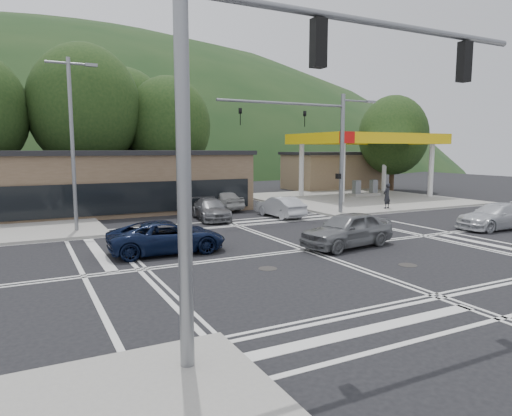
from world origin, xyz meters
name	(u,v)px	position (x,y,z in m)	size (l,w,h in m)	color
ground	(306,250)	(0.00, 0.00, 0.00)	(120.00, 120.00, 0.00)	black
sidewalk_ne	(355,199)	(15.00, 15.00, 0.07)	(16.00, 16.00, 0.15)	gray
gas_station_canopy	(367,142)	(16.99, 15.99, 5.04)	(12.32, 8.34, 5.75)	silver
convenience_store	(333,172)	(20.00, 25.00, 1.90)	(10.00, 6.00, 3.80)	#846B4F
commercial_row	(70,185)	(-8.00, 17.00, 2.00)	(24.00, 8.00, 4.00)	brown
hill_north	(78,170)	(0.00, 90.00, 0.00)	(252.00, 126.00, 140.00)	#1B3618
tree_n_b	(85,108)	(-6.00, 24.00, 7.79)	(9.00, 9.00, 12.98)	#382619
tree_n_c	(168,126)	(1.00, 24.00, 6.49)	(7.60, 7.60, 10.87)	#382619
tree_n_e	(125,120)	(-2.00, 28.00, 7.14)	(8.40, 8.40, 11.98)	#382619
tree_ne	(393,135)	(24.00, 20.00, 5.84)	(7.20, 7.20, 9.99)	#382619
streetlight_nw	(73,136)	(-8.44, 9.00, 5.05)	(2.50, 0.25, 9.00)	slate
signal_mast_ne	(327,139)	(6.95, 8.20, 5.07)	(11.65, 0.30, 8.00)	slate
signal_mast_sw	(269,113)	(-6.39, -8.20, 5.12)	(9.14, 0.28, 8.00)	slate
car_blue_west	(167,237)	(-5.55, 2.26, 0.69)	(2.28, 4.95, 1.38)	black
car_grey_center	(347,230)	(2.02, -0.30, 0.79)	(1.88, 4.66, 1.59)	slate
car_silver_east	(496,216)	(12.38, -0.30, 0.70)	(1.97, 4.86, 1.41)	silver
car_queue_a	(280,207)	(3.94, 9.00, 0.68)	(1.43, 4.11, 1.36)	silver
car_queue_b	(219,200)	(1.73, 14.00, 0.77)	(1.82, 4.53, 1.54)	#B8B9B4
car_northbound	(211,209)	(-0.50, 10.02, 0.65)	(1.81, 4.46, 1.30)	slate
pedestrian	(387,196)	(12.43, 8.33, 1.06)	(0.66, 0.44, 1.82)	black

